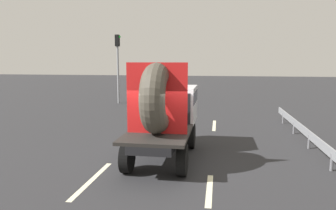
# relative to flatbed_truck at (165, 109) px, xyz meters

# --- Properties ---
(ground_plane) EXTENTS (120.00, 120.00, 0.00)m
(ground_plane) POSITION_rel_flatbed_truck_xyz_m (0.08, -1.21, -1.71)
(ground_plane) COLOR #28282B
(flatbed_truck) EXTENTS (2.02, 4.89, 3.37)m
(flatbed_truck) POSITION_rel_flatbed_truck_xyz_m (0.00, 0.00, 0.00)
(flatbed_truck) COLOR black
(flatbed_truck) RESTS_ON ground_plane
(distant_sedan) EXTENTS (1.87, 4.37, 1.43)m
(distant_sedan) POSITION_rel_flatbed_truck_xyz_m (-3.38, 14.37, -0.95)
(distant_sedan) COLOR black
(distant_sedan) RESTS_ON ground_plane
(traffic_light) EXTENTS (0.42, 0.36, 5.41)m
(traffic_light) POSITION_rel_flatbed_truck_xyz_m (-6.05, 13.13, 1.84)
(traffic_light) COLOR gray
(traffic_light) RESTS_ON ground_plane
(guardrail) EXTENTS (0.10, 10.06, 0.71)m
(guardrail) POSITION_rel_flatbed_truck_xyz_m (5.41, 2.99, -1.19)
(guardrail) COLOR gray
(guardrail) RESTS_ON ground_plane
(lane_dash_left_near) EXTENTS (0.16, 2.90, 0.01)m
(lane_dash_left_near) POSITION_rel_flatbed_truck_xyz_m (-1.69, -2.69, -1.71)
(lane_dash_left_near) COLOR beige
(lane_dash_left_near) RESTS_ON ground_plane
(lane_dash_left_far) EXTENTS (0.16, 2.78, 0.01)m
(lane_dash_left_far) POSITION_rel_flatbed_truck_xyz_m (-1.69, 5.73, -1.71)
(lane_dash_left_far) COLOR beige
(lane_dash_left_far) RESTS_ON ground_plane
(lane_dash_right_near) EXTENTS (0.16, 2.13, 0.01)m
(lane_dash_right_near) POSITION_rel_flatbed_truck_xyz_m (1.69, -2.86, -1.71)
(lane_dash_right_near) COLOR beige
(lane_dash_right_near) RESTS_ON ground_plane
(lane_dash_right_far) EXTENTS (0.16, 2.69, 0.01)m
(lane_dash_right_far) POSITION_rel_flatbed_truck_xyz_m (1.69, 5.57, -1.71)
(lane_dash_right_far) COLOR beige
(lane_dash_right_far) RESTS_ON ground_plane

